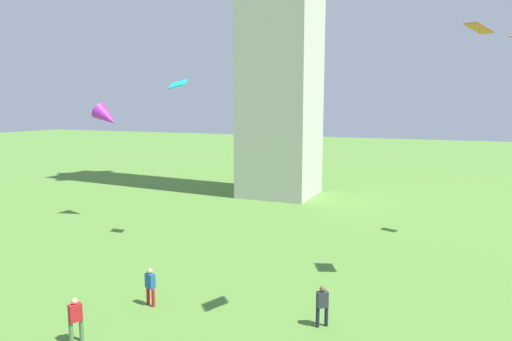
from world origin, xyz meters
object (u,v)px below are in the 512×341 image
kite_flying_2 (107,117)px  kite_flying_5 (478,28)px  person_5 (322,304)px  person_0 (150,284)px  person_4 (76,317)px  kite_flying_3 (178,84)px

kite_flying_2 → kite_flying_5: kite_flying_5 is taller
person_5 → person_0: bearing=151.0°
person_4 → person_5: person_4 is taller
kite_flying_3 → kite_flying_5: kite_flying_5 is taller
person_4 → kite_flying_2: size_ratio=0.76×
person_4 → kite_flying_3: bearing=-140.3°
person_4 → kite_flying_5: (12.35, 10.20, 10.42)m
person_0 → kite_flying_5: size_ratio=1.10×
person_4 → kite_flying_3: 14.68m
person_5 → kite_flying_3: kite_flying_3 is taller
kite_flying_2 → kite_flying_3: kite_flying_3 is taller
kite_flying_2 → kite_flying_5: size_ratio=1.48×
person_0 → person_5: size_ratio=1.01×
person_0 → kite_flying_3: 12.30m
person_5 → kite_flying_3: bearing=109.1°
person_0 → kite_flying_5: kite_flying_5 is taller
person_4 → kite_flying_5: kite_flying_5 is taller
person_0 → kite_flying_2: size_ratio=0.74×
person_0 → person_4: person_4 is taller
kite_flying_3 → kite_flying_2: bearing=-20.7°
kite_flying_3 → kite_flying_5: bearing=173.6°
kite_flying_3 → kite_flying_5: size_ratio=0.78×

